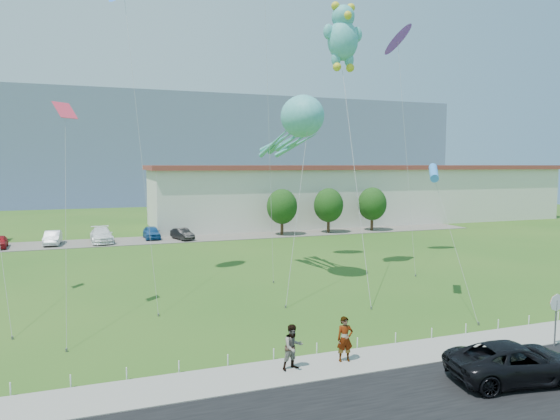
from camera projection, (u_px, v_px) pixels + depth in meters
The scene contains 22 objects.
ground at pixel (325, 341), 23.46m from camera, with size 160.00×160.00×0.00m, color #285518.
sidewalk at pixel (353, 362), 20.87m from camera, with size 80.00×2.50×0.10m, color gray.
parking_strip at pixel (196, 238), 56.32m from camera, with size 70.00×6.00×0.06m, color #59544C.
hill_ridge at pixel (140, 149), 135.00m from camera, with size 160.00×50.00×25.00m, color slate.
warehouse at pixel (362, 193), 73.02m from camera, with size 61.00×15.00×8.20m.
stop_sign at pixel (556, 307), 22.49m from camera, with size 0.80×0.07×2.50m.
rope_fence at pixel (337, 346), 22.22m from camera, with size 26.05×0.05×0.50m.
tree_near at pixel (282, 207), 58.39m from camera, with size 3.60×3.60×5.47m.
tree_mid at pixel (329, 205), 60.38m from camera, with size 3.60×3.60×5.47m.
tree_far at pixel (372, 204), 62.37m from camera, with size 3.60×3.60×5.47m.
suv at pixel (516, 362), 19.01m from camera, with size 2.41×5.23×1.45m, color black.
pedestrian_left at pixel (345, 339), 20.79m from camera, with size 0.69×0.45×1.89m, color gray.
pedestrian_right at pixel (293, 347), 19.96m from camera, with size 0.89×0.69×1.83m, color gray.
parked_car_silver at pixel (53, 238), 51.46m from camera, with size 1.48×4.26×1.40m, color silver.
parked_car_white at pixel (102, 235), 52.89m from camera, with size 2.17×5.34×1.55m, color white.
parked_car_blue at pixel (152, 232), 55.58m from camera, with size 1.65×4.09×1.39m, color #1A4F90.
parked_car_black at pixel (182, 234), 54.96m from camera, with size 1.30×3.72×1.23m, color black.
octopus_kite at pixel (297, 126), 35.35m from camera, with size 4.81×11.85×13.06m.
teddy_bear_kite at pixel (343, 35), 37.03m from camera, with size 4.44×10.73×20.24m.
small_kite_purple at pixel (398, 45), 42.49m from camera, with size 3.40×7.65×19.67m.
small_kite_cyan at pixel (434, 174), 30.22m from camera, with size 1.12×6.36×8.25m.
small_kite_pink at pixel (65, 134), 26.16m from camera, with size 1.29×6.63×11.63m.
Camera 1 is at (-9.60, -20.79, 8.30)m, focal length 32.00 mm.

